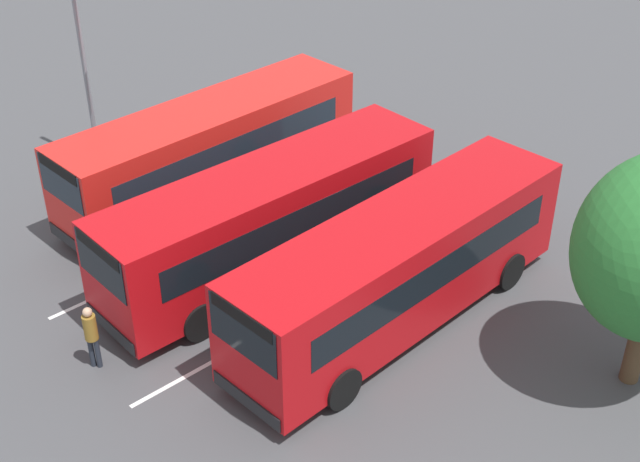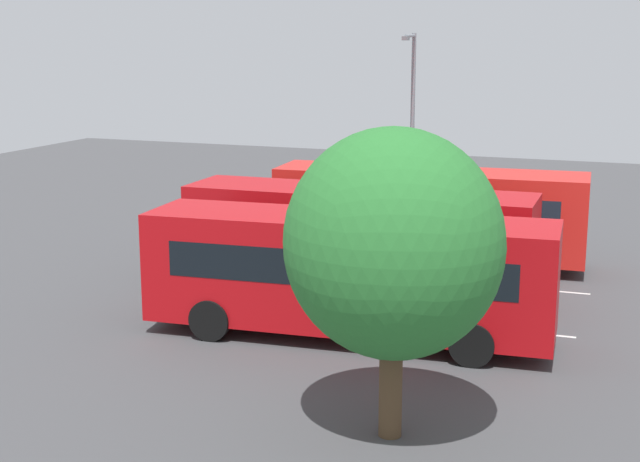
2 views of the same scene
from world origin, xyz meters
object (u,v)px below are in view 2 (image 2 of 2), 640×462
at_px(bus_far_left, 428,212).
at_px(street_lamp, 412,120).
at_px(bus_center_left, 357,236).
at_px(depot_tree, 393,245).
at_px(pedestrian, 177,247).
at_px(bus_center_right, 347,272).

xyz_separation_m(bus_far_left, street_lamp, (1.71, -4.03, 2.60)).
relative_size(bus_center_left, depot_tree, 1.73).
bearing_deg(bus_center_left, depot_tree, 110.92).
distance_m(street_lamp, depot_tree, 17.96).
xyz_separation_m(pedestrian, depot_tree, (-9.38, 8.51, 2.69)).
relative_size(pedestrian, depot_tree, 0.30).
xyz_separation_m(bus_far_left, pedestrian, (6.68, 4.86, -0.69)).
bearing_deg(street_lamp, bus_center_right, 0.99).
xyz_separation_m(bus_center_right, pedestrian, (6.72, -3.41, -0.69)).
distance_m(bus_center_right, depot_tree, 6.09).
relative_size(bus_center_left, street_lamp, 1.36).
xyz_separation_m(pedestrian, street_lamp, (-4.97, -8.89, 3.29)).
relative_size(bus_far_left, depot_tree, 1.75).
bearing_deg(pedestrian, bus_center_right, -64.44).
height_order(bus_center_left, pedestrian, bus_center_left).
bearing_deg(bus_far_left, bus_center_right, 86.14).
bearing_deg(pedestrian, bus_center_left, -32.72).
relative_size(bus_far_left, pedestrian, 5.89).
height_order(pedestrian, depot_tree, depot_tree).
bearing_deg(street_lamp, depot_tree, 7.08).
relative_size(street_lamp, depot_tree, 1.27).
bearing_deg(pedestrian, depot_tree, -79.80).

